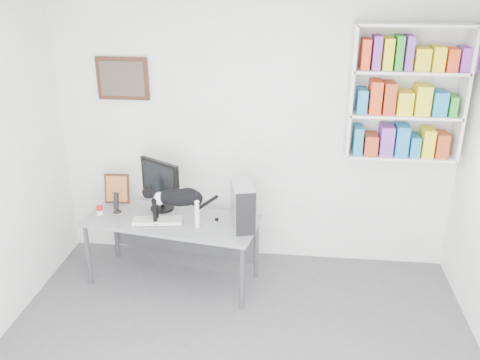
# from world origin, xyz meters

# --- Properties ---
(room) EXTENTS (4.01, 4.01, 2.70)m
(room) POSITION_xyz_m (0.00, 0.00, 1.35)
(room) COLOR #58575C
(room) RESTS_ON ground
(bookshelf) EXTENTS (1.03, 0.28, 1.24)m
(bookshelf) POSITION_xyz_m (1.40, 1.85, 1.85)
(bookshelf) COLOR silver
(bookshelf) RESTS_ON room
(wall_art) EXTENTS (0.52, 0.04, 0.42)m
(wall_art) POSITION_xyz_m (-1.30, 1.97, 1.90)
(wall_art) COLOR #3F2014
(wall_art) RESTS_ON room
(desk) EXTENTS (1.72, 0.89, 0.68)m
(desk) POSITION_xyz_m (-0.73, 1.38, 0.34)
(desk) COLOR gray
(desk) RESTS_ON room
(monitor) EXTENTS (0.54, 0.46, 0.52)m
(monitor) POSITION_xyz_m (-0.87, 1.59, 0.94)
(monitor) COLOR black
(monitor) RESTS_ON desk
(keyboard) EXTENTS (0.48, 0.24, 0.04)m
(keyboard) POSITION_xyz_m (-0.84, 1.30, 0.70)
(keyboard) COLOR white
(keyboard) RESTS_ON desk
(pc_tower) EXTENTS (0.28, 0.45, 0.42)m
(pc_tower) POSITION_xyz_m (-0.04, 1.33, 0.89)
(pc_tower) COLOR silver
(pc_tower) RESTS_ON desk
(speaker) EXTENTS (0.12, 0.12, 0.21)m
(speaker) POSITION_xyz_m (-1.30, 1.47, 0.79)
(speaker) COLOR black
(speaker) RESTS_ON desk
(leaning_print) EXTENTS (0.26, 0.12, 0.31)m
(leaning_print) POSITION_xyz_m (-1.37, 1.70, 0.84)
(leaning_print) COLOR #3F2014
(leaning_print) RESTS_ON desk
(soup_can) EXTENTS (0.07, 0.07, 0.09)m
(soup_can) POSITION_xyz_m (-1.45, 1.40, 0.73)
(soup_can) COLOR red
(soup_can) RESTS_ON desk
(cat) EXTENTS (0.64, 0.23, 0.39)m
(cat) POSITION_xyz_m (-0.63, 1.26, 0.88)
(cat) COLOR black
(cat) RESTS_ON desk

